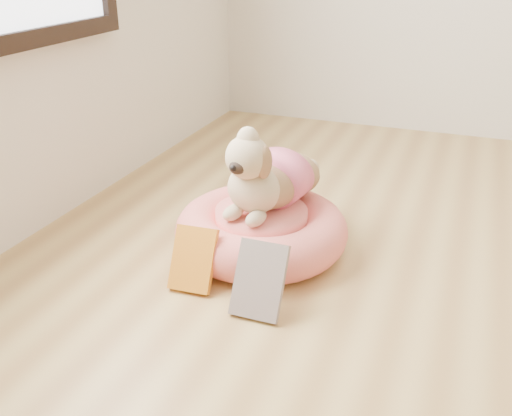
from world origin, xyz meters
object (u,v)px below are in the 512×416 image
(pet_bed, at_px, (261,230))
(dog, at_px, (267,162))
(book_white, at_px, (259,280))
(book_yellow, at_px, (193,259))

(pet_bed, relative_size, dog, 1.37)
(dog, height_order, book_white, dog)
(book_yellow, relative_size, book_white, 0.90)
(pet_bed, height_order, dog, dog)
(pet_bed, bearing_deg, dog, 75.32)
(pet_bed, bearing_deg, book_white, -70.26)
(pet_bed, relative_size, book_yellow, 2.97)
(pet_bed, xyz_separation_m, dog, (0.01, 0.03, 0.23))
(pet_bed, xyz_separation_m, book_white, (0.12, -0.34, 0.03))
(dog, relative_size, book_white, 1.95)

